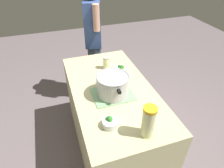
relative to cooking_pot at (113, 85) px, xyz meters
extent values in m
plane|color=#6A5D61|center=(0.08, -0.02, -0.99)|extent=(8.00, 8.00, 0.00)
cube|color=#BFB987|center=(0.08, -0.02, -0.55)|extent=(1.39, 0.72, 0.89)
cube|color=#7DAD7A|center=(0.00, 0.00, -0.10)|extent=(0.29, 0.35, 0.01)
cylinder|color=#B7B7BC|center=(0.00, 0.00, -0.01)|extent=(0.27, 0.27, 0.18)
torus|color=#99999E|center=(0.00, 0.00, 0.08)|extent=(0.28, 0.28, 0.01)
cube|color=black|center=(-0.15, 0.00, 0.04)|extent=(0.04, 0.02, 0.02)
cube|color=black|center=(0.15, 0.00, 0.04)|extent=(0.04, 0.02, 0.02)
cylinder|color=beige|center=(-0.49, -0.08, 0.01)|extent=(0.09, 0.09, 0.23)
cylinder|color=gold|center=(-0.49, -0.08, 0.13)|extent=(0.09, 0.09, 0.02)
ellipsoid|color=yellow|center=(-0.48, -0.08, 0.01)|extent=(0.04, 0.04, 0.01)
cylinder|color=beige|center=(0.44, -0.08, -0.04)|extent=(0.07, 0.07, 0.12)
cylinder|color=#B2AD99|center=(0.44, -0.08, 0.02)|extent=(0.07, 0.07, 0.01)
cylinder|color=silver|center=(0.32, -0.18, -0.08)|extent=(0.12, 0.12, 0.05)
ellipsoid|color=#1F6422|center=(0.34, -0.19, -0.05)|extent=(0.04, 0.04, 0.04)
ellipsoid|color=#397F2E|center=(0.32, -0.21, -0.05)|extent=(0.04, 0.04, 0.05)
ellipsoid|color=#3A741C|center=(0.30, -0.19, -0.06)|extent=(0.04, 0.04, 0.04)
cylinder|color=silver|center=(-0.34, 0.13, -0.08)|extent=(0.11, 0.11, 0.05)
ellipsoid|color=#347A2C|center=(-0.32, 0.13, -0.05)|extent=(0.05, 0.05, 0.06)
ellipsoid|color=#1F8020|center=(-0.32, 0.14, -0.05)|extent=(0.04, 0.04, 0.04)
ellipsoid|color=#297E2B|center=(-0.34, 0.13, -0.06)|extent=(0.04, 0.04, 0.04)
cylinder|color=#3C495A|center=(1.03, -0.11, -0.56)|extent=(0.14, 0.14, 0.86)
cylinder|color=#3C495A|center=(1.23, -0.11, -0.56)|extent=(0.14, 0.14, 0.86)
cube|color=#344B83|center=(1.13, -0.11, 0.15)|extent=(0.38, 0.28, 0.55)
cylinder|color=tan|center=(0.92, -0.11, 0.28)|extent=(0.08, 0.08, 0.30)
cylinder|color=tan|center=(1.34, -0.11, 0.28)|extent=(0.08, 0.08, 0.30)
camera|label=1|loc=(-1.27, 0.43, 0.99)|focal=31.62mm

